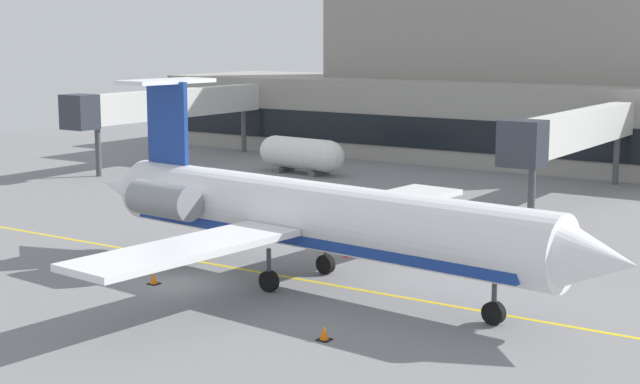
# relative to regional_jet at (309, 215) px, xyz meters

# --- Properties ---
(ground) EXTENTS (120.00, 120.00, 0.11)m
(ground) POSITION_rel_regional_jet_xyz_m (-5.05, -2.90, -3.17)
(ground) COLOR slate
(terminal_building) EXTENTS (62.78, 15.51, 18.73)m
(terminal_building) POSITION_rel_regional_jet_xyz_m (-10.64, 45.50, 4.12)
(terminal_building) COLOR gray
(terminal_building) RESTS_ON ground
(jet_bridge_west) EXTENTS (2.40, 22.39, 6.45)m
(jet_bridge_west) POSITION_rel_regional_jet_xyz_m (-31.79, 25.15, 1.95)
(jet_bridge_west) COLOR silver
(jet_bridge_west) RESTS_ON ground
(jet_bridge_east) EXTENTS (2.40, 20.96, 6.14)m
(jet_bridge_east) POSITION_rel_regional_jet_xyz_m (2.95, 25.87, 1.65)
(jet_bridge_east) COLOR silver
(jet_bridge_east) RESTS_ON ground
(regional_jet) EXTENTS (28.85, 23.63, 8.76)m
(regional_jet) POSITION_rel_regional_jet_xyz_m (0.00, 0.00, 0.00)
(regional_jet) COLOR white
(regional_jet) RESTS_ON ground
(baggage_tug) EXTENTS (2.24, 3.37, 1.77)m
(baggage_tug) POSITION_rel_regional_jet_xyz_m (-9.20, 14.21, -2.30)
(baggage_tug) COLOR #19389E
(baggage_tug) RESTS_ON ground
(fuel_tank) EXTENTS (8.09, 3.06, 2.84)m
(fuel_tank) POSITION_rel_regional_jet_xyz_m (-19.50, 27.39, -1.54)
(fuel_tank) COLOR white
(fuel_tank) RESTS_ON ground
(safety_cone_alpha) EXTENTS (0.47, 0.47, 0.55)m
(safety_cone_alpha) POSITION_rel_regional_jet_xyz_m (0.85, 9.74, -2.87)
(safety_cone_alpha) COLOR orange
(safety_cone_alpha) RESTS_ON ground
(safety_cone_bravo) EXTENTS (0.47, 0.47, 0.55)m
(safety_cone_bravo) POSITION_rel_regional_jet_xyz_m (-4.44, 6.20, -2.87)
(safety_cone_bravo) COLOR orange
(safety_cone_bravo) RESTS_ON ground
(safety_cone_charlie) EXTENTS (0.47, 0.47, 0.55)m
(safety_cone_charlie) POSITION_rel_regional_jet_xyz_m (-5.74, -3.78, -2.87)
(safety_cone_charlie) COLOR orange
(safety_cone_charlie) RESTS_ON ground
(safety_cone_delta) EXTENTS (0.47, 0.47, 0.55)m
(safety_cone_delta) POSITION_rel_regional_jet_xyz_m (4.80, -6.02, -2.87)
(safety_cone_delta) COLOR orange
(safety_cone_delta) RESTS_ON ground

